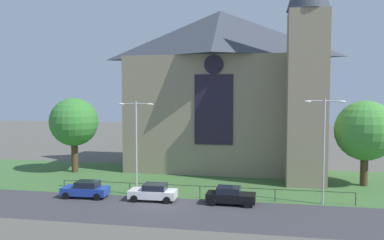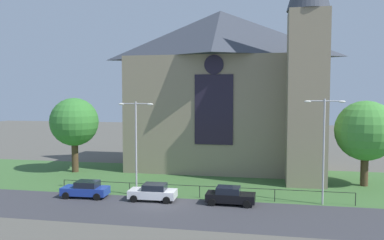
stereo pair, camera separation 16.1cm
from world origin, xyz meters
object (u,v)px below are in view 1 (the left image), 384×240
object	(u,v)px
church_building	(225,88)
parked_car_black	(230,196)
parked_car_blue	(86,189)
tree_right_far	(365,131)
streetlamp_far	(324,138)
tree_left_far	(74,122)
parked_car_white	(153,192)
streetlamp_near	(136,136)

from	to	relation	value
church_building	parked_car_black	xyz separation A→B (m)	(2.15, -16.41, -9.53)
parked_car_blue	parked_car_black	xyz separation A→B (m)	(13.28, 0.21, 0.00)
tree_right_far	parked_car_black	bearing A→B (deg)	-144.10
church_building	tree_right_far	bearing A→B (deg)	-24.80
streetlamp_far	parked_car_blue	size ratio (longest dim) A/B	2.13
tree_left_far	parked_car_white	size ratio (longest dim) A/B	2.12
tree_left_far	parked_car_black	distance (m)	23.08
streetlamp_near	parked_car_black	distance (m)	10.25
church_building	tree_left_far	xyz separation A→B (m)	(-17.71, -5.92, -4.21)
parked_car_blue	parked_car_black	bearing A→B (deg)	178.22
church_building	parked_car_black	bearing A→B (deg)	-82.53
tree_left_far	streetlamp_far	size ratio (longest dim) A/B	0.99
parked_car_blue	tree_left_far	bearing A→B (deg)	-61.07
parked_car_white	parked_car_black	xyz separation A→B (m)	(6.86, 0.09, 0.00)
parked_car_blue	church_building	bearing A→B (deg)	-126.47
tree_right_far	streetlamp_near	bearing A→B (deg)	-160.01
tree_left_far	parked_car_white	distance (m)	17.58
tree_left_far	streetlamp_near	world-z (taller)	tree_left_far
streetlamp_near	streetlamp_far	size ratio (longest dim) A/B	0.97
tree_right_far	parked_car_blue	world-z (taller)	tree_right_far
parked_car_black	parked_car_white	bearing A→B (deg)	-177.82
tree_left_far	tree_right_far	xyz separation A→B (m)	(32.86, -1.08, -0.36)
tree_right_far	parked_car_black	xyz separation A→B (m)	(-13.00, -9.41, -4.96)
church_building	streetlamp_far	xyz separation A→B (m)	(9.99, -14.98, -4.55)
parked_car_black	tree_left_far	bearing A→B (deg)	153.59
streetlamp_far	parked_car_blue	world-z (taller)	streetlamp_far
church_building	parked_car_blue	distance (m)	22.15
streetlamp_far	parked_car_blue	bearing A→B (deg)	-175.56
parked_car_blue	parked_car_black	size ratio (longest dim) A/B	1.01
parked_car_blue	tree_right_far	bearing A→B (deg)	-162.58
church_building	streetlamp_near	world-z (taller)	church_building
church_building	parked_car_white	world-z (taller)	church_building
church_building	tree_left_far	distance (m)	19.14
church_building	parked_car_black	distance (m)	19.10
tree_right_far	streetlamp_near	world-z (taller)	tree_right_far
tree_right_far	parked_car_white	world-z (taller)	tree_right_far
church_building	parked_car_white	distance (m)	19.63
tree_left_far	parked_car_black	world-z (taller)	tree_left_far
parked_car_black	streetlamp_far	bearing A→B (deg)	11.76
church_building	tree_right_far	distance (m)	17.31
tree_left_far	parked_car_black	size ratio (longest dim) A/B	2.12
tree_right_far	parked_car_blue	bearing A→B (deg)	-159.89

